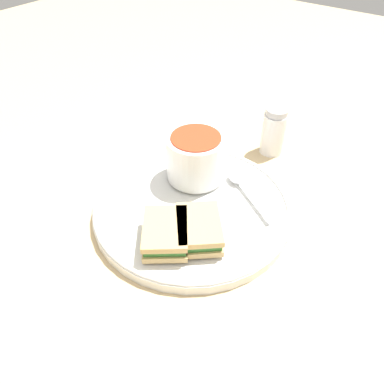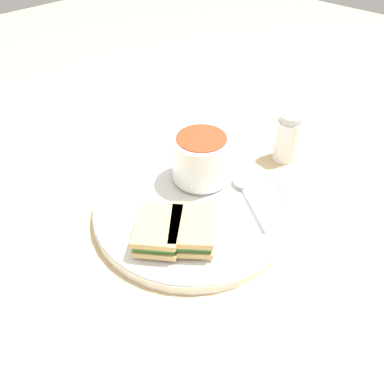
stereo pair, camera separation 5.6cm
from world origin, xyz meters
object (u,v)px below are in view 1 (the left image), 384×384
(spoon, at_px, (239,182))
(salt_shaker, at_px, (274,131))
(sandwich_half_near, at_px, (165,233))
(sandwich_half_far, at_px, (199,229))
(soup_bowl, at_px, (196,157))

(spoon, distance_m, salt_shaker, 0.14)
(spoon, bearing_deg, sandwich_half_near, 115.69)
(spoon, height_order, sandwich_half_near, sandwich_half_near)
(sandwich_half_near, bearing_deg, spoon, 84.18)
(spoon, xyz_separation_m, sandwich_half_far, (0.01, -0.13, 0.01))
(salt_shaker, bearing_deg, spoon, -84.64)
(sandwich_half_near, bearing_deg, soup_bowl, 110.39)
(sandwich_half_near, distance_m, sandwich_half_far, 0.05)
(soup_bowl, height_order, sandwich_half_near, soup_bowl)
(soup_bowl, bearing_deg, sandwich_half_near, -69.61)
(soup_bowl, distance_m, spoon, 0.08)
(sandwich_half_near, relative_size, salt_shaker, 1.11)
(sandwich_half_far, bearing_deg, soup_bowl, 128.27)
(spoon, bearing_deg, salt_shaker, -53.14)
(spoon, bearing_deg, sandwich_half_far, 128.03)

